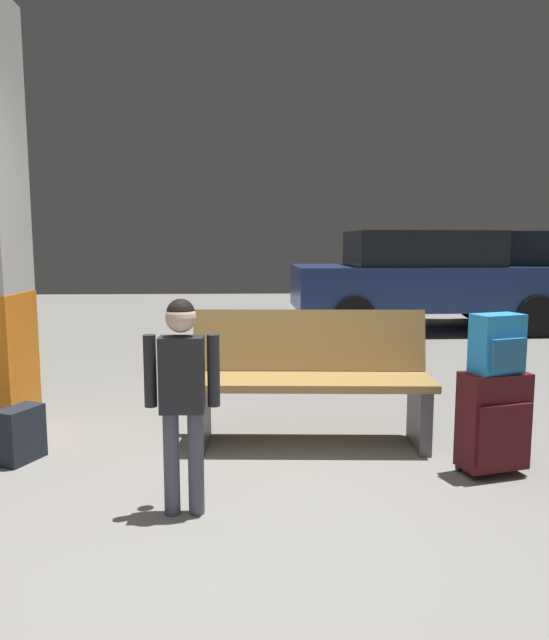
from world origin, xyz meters
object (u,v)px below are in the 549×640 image
at_px(bench, 310,379).
at_px(backpack_dark_floor, 19,435).
at_px(backpack_bright, 498,344).
at_px(suitcase, 494,421).
at_px(child, 182,384).
at_px(parked_car_near, 426,278).

relative_size(bench, backpack_dark_floor, 4.79).
height_order(backpack_bright, backpack_dark_floor, backpack_bright).
distance_m(suitcase, backpack_bright, 0.45).
distance_m(suitcase, backpack_dark_floor, 2.86).
distance_m(backpack_bright, child, 1.80).
distance_m(suitcase, parked_car_near, 5.84).
height_order(suitcase, parked_car_near, parked_car_near).
relative_size(suitcase, child, 0.56).
bearing_deg(suitcase, bench, 149.47).
bearing_deg(backpack_bright, suitcase, 155.36).
xyz_separation_m(bench, backpack_dark_floor, (-1.83, -0.25, -0.28)).
relative_size(backpack_bright, backpack_dark_floor, 1.00).
bearing_deg(suitcase, parked_car_near, 77.08).
bearing_deg(backpack_dark_floor, bench, 7.93).
bearing_deg(backpack_dark_floor, backpack_bright, -6.85).
bearing_deg(backpack_dark_floor, parked_car_near, 52.19).
distance_m(child, backpack_dark_floor, 1.43).
bearing_deg(suitcase, child, -166.17).
bearing_deg(suitcase, backpack_bright, -24.64).
xyz_separation_m(suitcase, child, (-1.74, -0.43, 0.35)).
xyz_separation_m(bench, suitcase, (1.01, -0.59, -0.12)).
relative_size(child, parked_car_near, 0.26).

